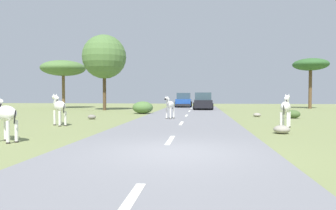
{
  "coord_description": "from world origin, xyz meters",
  "views": [
    {
      "loc": [
        0.69,
        -8.01,
        1.57
      ],
      "look_at": [
        -0.82,
        6.18,
        1.08
      ],
      "focal_mm": 32.37,
      "sensor_mm": 36.0,
      "label": 1
    }
  ],
  "objects_px": {
    "zebra_1": "(59,106)",
    "zebra_2": "(286,108)",
    "tree_1": "(311,65)",
    "tree_0": "(63,68)",
    "rock_0": "(257,115)",
    "rock_2": "(92,117)",
    "zebra_4": "(5,114)",
    "bush_0": "(143,108)",
    "zebra_0": "(170,105)",
    "car_0": "(203,102)",
    "bush_2": "(293,114)",
    "rock_1": "(282,129)",
    "car_1": "(184,100)",
    "tree_2": "(104,57)"
  },
  "relations": [
    {
      "from": "zebra_1",
      "to": "zebra_2",
      "type": "xyz_separation_m",
      "value": [
        11.13,
        0.13,
        -0.01
      ]
    },
    {
      "from": "tree_1",
      "to": "tree_0",
      "type": "bearing_deg",
      "value": -175.97
    },
    {
      "from": "zebra_2",
      "to": "rock_0",
      "type": "height_order",
      "value": "zebra_2"
    },
    {
      "from": "rock_2",
      "to": "zebra_2",
      "type": "bearing_deg",
      "value": -19.35
    },
    {
      "from": "zebra_4",
      "to": "bush_0",
      "type": "bearing_deg",
      "value": 23.2
    },
    {
      "from": "zebra_0",
      "to": "rock_2",
      "type": "xyz_separation_m",
      "value": [
        -4.96,
        -0.36,
        -0.76
      ]
    },
    {
      "from": "car_0",
      "to": "rock_2",
      "type": "bearing_deg",
      "value": -119.62
    },
    {
      "from": "bush_0",
      "to": "bush_2",
      "type": "xyz_separation_m",
      "value": [
        10.86,
        -3.77,
        -0.23
      ]
    },
    {
      "from": "zebra_0",
      "to": "bush_0",
      "type": "relative_size",
      "value": 0.89
    },
    {
      "from": "zebra_0",
      "to": "car_0",
      "type": "xyz_separation_m",
      "value": [
        2.17,
        12.79,
        -0.06
      ]
    },
    {
      "from": "zebra_2",
      "to": "zebra_4",
      "type": "relative_size",
      "value": 1.04
    },
    {
      "from": "zebra_2",
      "to": "tree_0",
      "type": "relative_size",
      "value": 0.29
    },
    {
      "from": "rock_0",
      "to": "car_0",
      "type": "bearing_deg",
      "value": 110.9
    },
    {
      "from": "tree_0",
      "to": "tree_1",
      "type": "height_order",
      "value": "tree_1"
    },
    {
      "from": "zebra_1",
      "to": "bush_2",
      "type": "distance_m",
      "value": 14.64
    },
    {
      "from": "car_0",
      "to": "rock_2",
      "type": "xyz_separation_m",
      "value": [
        -7.13,
        -13.15,
        -0.7
      ]
    },
    {
      "from": "zebra_0",
      "to": "tree_0",
      "type": "bearing_deg",
      "value": -32.84
    },
    {
      "from": "zebra_2",
      "to": "zebra_4",
      "type": "bearing_deg",
      "value": -130.95
    },
    {
      "from": "tree_0",
      "to": "rock_2",
      "type": "bearing_deg",
      "value": -59.3
    },
    {
      "from": "bush_2",
      "to": "rock_1",
      "type": "relative_size",
      "value": 1.44
    },
    {
      "from": "car_1",
      "to": "bush_0",
      "type": "xyz_separation_m",
      "value": [
        -2.67,
        -12.96,
        -0.34
      ]
    },
    {
      "from": "tree_0",
      "to": "bush_2",
      "type": "relative_size",
      "value": 6.06
    },
    {
      "from": "rock_1",
      "to": "zebra_4",
      "type": "bearing_deg",
      "value": -161.88
    },
    {
      "from": "zebra_0",
      "to": "zebra_4",
      "type": "height_order",
      "value": "zebra_4"
    },
    {
      "from": "zebra_4",
      "to": "rock_2",
      "type": "bearing_deg",
      "value": 32.34
    },
    {
      "from": "rock_1",
      "to": "rock_2",
      "type": "xyz_separation_m",
      "value": [
        -10.13,
        6.06,
        -0.02
      ]
    },
    {
      "from": "zebra_1",
      "to": "car_0",
      "type": "relative_size",
      "value": 0.37
    },
    {
      "from": "zebra_4",
      "to": "rock_1",
      "type": "xyz_separation_m",
      "value": [
        9.69,
        3.17,
        -0.76
      ]
    },
    {
      "from": "zebra_4",
      "to": "rock_0",
      "type": "bearing_deg",
      "value": -10.09
    },
    {
      "from": "tree_0",
      "to": "rock_1",
      "type": "bearing_deg",
      "value": -47.89
    },
    {
      "from": "zebra_1",
      "to": "tree_1",
      "type": "relative_size",
      "value": 0.29
    },
    {
      "from": "zebra_1",
      "to": "tree_2",
      "type": "bearing_deg",
      "value": 54.42
    },
    {
      "from": "zebra_2",
      "to": "zebra_4",
      "type": "height_order",
      "value": "zebra_2"
    },
    {
      "from": "tree_2",
      "to": "rock_1",
      "type": "bearing_deg",
      "value": -53.06
    },
    {
      "from": "zebra_4",
      "to": "tree_1",
      "type": "height_order",
      "value": "tree_1"
    },
    {
      "from": "zebra_4",
      "to": "tree_2",
      "type": "bearing_deg",
      "value": 38.5
    },
    {
      "from": "car_1",
      "to": "rock_2",
      "type": "xyz_separation_m",
      "value": [
        -4.82,
        -18.96,
        -0.7
      ]
    },
    {
      "from": "tree_2",
      "to": "rock_0",
      "type": "distance_m",
      "value": 16.49
    },
    {
      "from": "car_0",
      "to": "zebra_0",
      "type": "bearing_deg",
      "value": -100.78
    },
    {
      "from": "zebra_4",
      "to": "bush_2",
      "type": "xyz_separation_m",
      "value": [
        12.57,
        11.46,
        -0.66
      ]
    },
    {
      "from": "bush_0",
      "to": "rock_1",
      "type": "height_order",
      "value": "bush_0"
    },
    {
      "from": "bush_0",
      "to": "rock_2",
      "type": "height_order",
      "value": "bush_0"
    },
    {
      "from": "bush_0",
      "to": "zebra_0",
      "type": "bearing_deg",
      "value": -63.49
    },
    {
      "from": "zebra_4",
      "to": "car_0",
      "type": "distance_m",
      "value": 23.36
    },
    {
      "from": "tree_1",
      "to": "bush_0",
      "type": "bearing_deg",
      "value": -147.19
    },
    {
      "from": "car_0",
      "to": "car_1",
      "type": "height_order",
      "value": "same"
    },
    {
      "from": "car_1",
      "to": "bush_2",
      "type": "height_order",
      "value": "car_1"
    },
    {
      "from": "bush_0",
      "to": "car_1",
      "type": "bearing_deg",
      "value": 78.36
    },
    {
      "from": "rock_2",
      "to": "tree_2",
      "type": "bearing_deg",
      "value": 103.9
    },
    {
      "from": "zebra_4",
      "to": "car_1",
      "type": "distance_m",
      "value": 28.53
    }
  ]
}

